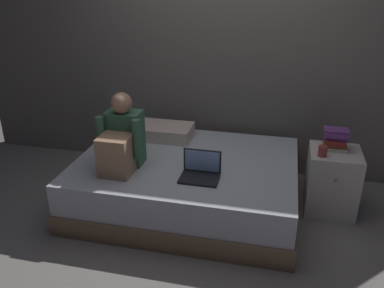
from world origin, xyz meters
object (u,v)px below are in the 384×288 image
(person_sitting, at_px, (121,141))
(book_stack, at_px, (335,139))
(nightstand, at_px, (332,181))
(laptop, at_px, (201,171))
(pillow, at_px, (164,131))
(mug, at_px, (323,151))
(bed, at_px, (187,182))

(person_sitting, bearing_deg, book_stack, 16.61)
(nightstand, bearing_deg, book_stack, 109.16)
(nightstand, height_order, laptop, laptop)
(nightstand, xyz_separation_m, laptop, (-1.11, -0.51, 0.23))
(pillow, bearing_deg, mug, -13.22)
(nightstand, distance_m, book_stack, 0.39)
(bed, distance_m, laptop, 0.46)
(nightstand, bearing_deg, mug, -137.31)
(pillow, bearing_deg, person_sitting, -102.62)
(laptop, xyz_separation_m, mug, (0.98, 0.39, 0.11))
(nightstand, distance_m, person_sitting, 1.92)
(bed, bearing_deg, book_stack, 11.77)
(bed, distance_m, book_stack, 1.38)
(book_stack, bearing_deg, laptop, -152.65)
(nightstand, distance_m, pillow, 1.68)
(person_sitting, bearing_deg, laptop, -2.55)
(person_sitting, relative_size, pillow, 1.17)
(person_sitting, xyz_separation_m, pillow, (0.16, 0.72, -0.19))
(nightstand, height_order, book_stack, book_stack)
(person_sitting, distance_m, pillow, 0.76)
(person_sitting, height_order, laptop, person_sitting)
(nightstand, relative_size, book_stack, 2.61)
(book_stack, bearing_deg, person_sitting, -163.39)
(mug, bearing_deg, nightstand, 42.69)
(nightstand, height_order, pillow, pillow)
(mug, bearing_deg, pillow, 166.78)
(bed, xyz_separation_m, pillow, (-0.35, 0.45, 0.30))
(bed, bearing_deg, person_sitting, -152.27)
(laptop, bearing_deg, pillow, 125.69)
(bed, xyz_separation_m, nightstand, (1.30, 0.21, 0.06))
(bed, bearing_deg, laptop, -57.31)
(laptop, bearing_deg, bed, 122.69)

